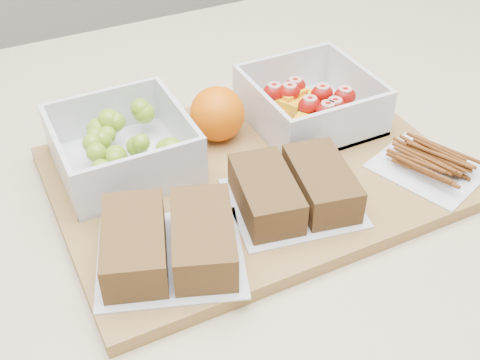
% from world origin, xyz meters
% --- Properties ---
extents(cutting_board, '(0.42, 0.30, 0.02)m').
position_xyz_m(cutting_board, '(0.01, 0.00, 0.91)').
color(cutting_board, olive).
rests_on(cutting_board, counter).
extents(grape_container, '(0.14, 0.14, 0.06)m').
position_xyz_m(grape_container, '(-0.11, 0.07, 0.94)').
color(grape_container, silver).
rests_on(grape_container, cutting_board).
extents(fruit_container, '(0.14, 0.14, 0.06)m').
position_xyz_m(fruit_container, '(0.12, 0.06, 0.94)').
color(fruit_container, silver).
rests_on(fruit_container, cutting_board).
extents(orange, '(0.06, 0.06, 0.06)m').
position_xyz_m(orange, '(0.01, 0.08, 0.95)').
color(orange, '#E66405').
rests_on(orange, cutting_board).
extents(sandwich_bag_left, '(0.17, 0.16, 0.04)m').
position_xyz_m(sandwich_bag_left, '(-0.11, -0.08, 0.94)').
color(sandwich_bag_left, silver).
rests_on(sandwich_bag_left, cutting_board).
extents(sandwich_bag_center, '(0.15, 0.13, 0.04)m').
position_xyz_m(sandwich_bag_center, '(0.02, -0.07, 0.94)').
color(sandwich_bag_center, silver).
rests_on(sandwich_bag_center, cutting_board).
extents(pretzel_bag, '(0.12, 0.13, 0.02)m').
position_xyz_m(pretzel_bag, '(0.18, -0.08, 0.93)').
color(pretzel_bag, silver).
rests_on(pretzel_bag, cutting_board).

